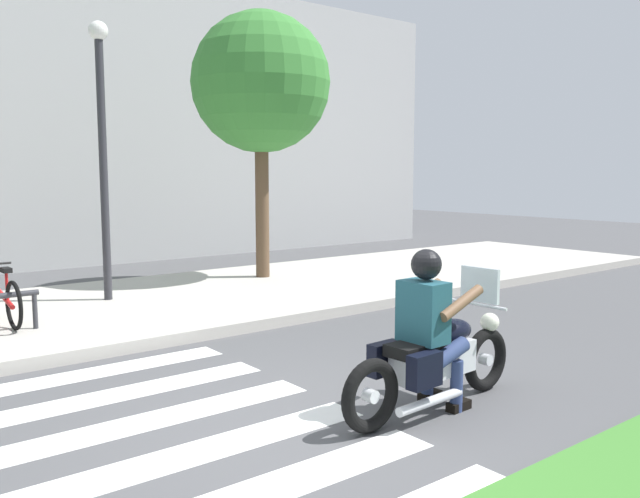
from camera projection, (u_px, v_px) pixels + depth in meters
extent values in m
plane|color=#4C4C4F|center=(288.00, 426.00, 5.32)|extent=(48.00, 48.00, 0.00)
cube|color=#B7B2A8|center=(82.00, 313.00, 9.25)|extent=(24.00, 4.40, 0.15)
cube|color=white|center=(264.00, 491.00, 4.23)|extent=(2.80, 0.40, 0.01)
cube|color=white|center=(205.00, 450.00, 4.85)|extent=(2.80, 0.40, 0.01)
cube|color=white|center=(160.00, 418.00, 5.48)|extent=(2.80, 0.40, 0.01)
cube|color=white|center=(123.00, 393.00, 6.10)|extent=(2.80, 0.40, 0.01)
cube|color=white|center=(94.00, 373.00, 6.73)|extent=(2.80, 0.40, 0.01)
torus|color=black|center=(485.00, 359.00, 6.16)|extent=(0.61, 0.14, 0.60)
cylinder|color=silver|center=(485.00, 359.00, 6.16)|extent=(0.11, 0.11, 0.11)
torus|color=black|center=(371.00, 396.00, 5.16)|extent=(0.61, 0.14, 0.60)
cylinder|color=silver|center=(371.00, 396.00, 5.16)|extent=(0.11, 0.11, 0.11)
cube|color=silver|center=(433.00, 360.00, 5.64)|extent=(0.86, 0.32, 0.28)
ellipsoid|color=black|center=(449.00, 332.00, 5.76)|extent=(0.53, 0.31, 0.22)
cube|color=black|center=(418.00, 348.00, 5.49)|extent=(0.57, 0.31, 0.10)
cube|color=black|center=(385.00, 359.00, 5.56)|extent=(0.33, 0.14, 0.28)
cube|color=black|center=(425.00, 370.00, 5.23)|extent=(0.33, 0.14, 0.28)
cylinder|color=silver|center=(477.00, 304.00, 6.00)|extent=(0.06, 0.62, 0.03)
sphere|color=white|center=(490.00, 322.00, 6.16)|extent=(0.18, 0.18, 0.18)
cube|color=silver|center=(480.00, 285.00, 6.00)|extent=(0.06, 0.40, 0.32)
cylinder|color=silver|center=(430.00, 402.00, 5.37)|extent=(0.77, 0.12, 0.08)
cube|color=#1E4C59|center=(423.00, 312.00, 5.50)|extent=(0.28, 0.41, 0.52)
sphere|color=black|center=(426.00, 264.00, 5.47)|extent=(0.26, 0.26, 0.26)
cylinder|color=brown|center=(421.00, 296.00, 5.80)|extent=(0.52, 0.12, 0.26)
cylinder|color=brown|center=(461.00, 303.00, 5.47)|extent=(0.52, 0.12, 0.26)
cylinder|color=navy|center=(419.00, 346.00, 5.75)|extent=(0.45, 0.16, 0.24)
cylinder|color=navy|center=(428.00, 377.00, 5.87)|extent=(0.11, 0.11, 0.45)
cube|color=black|center=(430.00, 396.00, 5.92)|extent=(0.24, 0.11, 0.08)
cylinder|color=navy|center=(449.00, 354.00, 5.51)|extent=(0.45, 0.16, 0.24)
cylinder|color=navy|center=(456.00, 386.00, 5.63)|extent=(0.11, 0.11, 0.45)
cube|color=black|center=(459.00, 406.00, 5.68)|extent=(0.24, 0.11, 0.08)
torus|color=black|center=(14.00, 305.00, 7.88)|extent=(0.08, 0.61, 0.61)
cylinder|color=red|center=(2.00, 294.00, 8.27)|extent=(0.10, 0.92, 0.25)
cylinder|color=red|center=(7.00, 285.00, 8.05)|extent=(0.04, 0.04, 0.37)
cube|color=black|center=(6.00, 270.00, 8.03)|extent=(0.11, 0.20, 0.06)
cylinder|color=#333338|center=(35.00, 310.00, 8.01)|extent=(0.06, 0.06, 0.45)
cylinder|color=#2D2D33|center=(104.00, 177.00, 9.67)|extent=(0.12, 0.12, 3.98)
sphere|color=white|center=(98.00, 31.00, 9.42)|extent=(0.28, 0.28, 0.28)
cylinder|color=brown|center=(262.00, 209.00, 11.92)|extent=(0.25, 0.25, 2.79)
sphere|color=#387F33|center=(261.00, 83.00, 11.66)|extent=(2.50, 2.50, 2.50)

